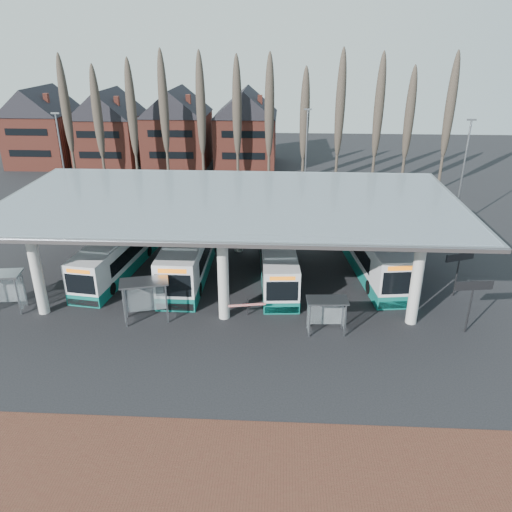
# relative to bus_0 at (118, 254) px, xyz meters

# --- Properties ---
(ground) EXTENTS (140.00, 140.00, 0.00)m
(ground) POSITION_rel_bus_0_xyz_m (8.90, -8.95, -1.48)
(ground) COLOR black
(ground) RESTS_ON ground
(brick_strip) EXTENTS (70.00, 10.00, 0.03)m
(brick_strip) POSITION_rel_bus_0_xyz_m (8.90, -20.95, -1.46)
(brick_strip) COLOR #502E20
(brick_strip) RESTS_ON ground
(station_canopy) EXTENTS (32.00, 16.00, 6.34)m
(station_canopy) POSITION_rel_bus_0_xyz_m (8.90, -0.95, 4.21)
(station_canopy) COLOR silver
(station_canopy) RESTS_ON ground
(poplar_row) EXTENTS (45.10, 1.10, 14.50)m
(poplar_row) POSITION_rel_bus_0_xyz_m (8.90, 24.05, 7.30)
(poplar_row) COLOR #473D33
(poplar_row) RESTS_ON ground
(townhouse_row) EXTENTS (36.80, 10.30, 12.25)m
(townhouse_row) POSITION_rel_bus_0_xyz_m (-6.85, 35.05, 4.46)
(townhouse_row) COLOR brown
(townhouse_row) RESTS_ON ground
(lamp_post_a) EXTENTS (0.80, 0.16, 10.17)m
(lamp_post_a) POSITION_rel_bus_0_xyz_m (-9.10, 13.05, 3.86)
(lamp_post_a) COLOR slate
(lamp_post_a) RESTS_ON ground
(lamp_post_b) EXTENTS (0.80, 0.16, 10.17)m
(lamp_post_b) POSITION_rel_bus_0_xyz_m (14.90, 17.05, 3.86)
(lamp_post_b) COLOR slate
(lamp_post_b) RESTS_ON ground
(lamp_post_c) EXTENTS (0.80, 0.16, 10.17)m
(lamp_post_c) POSITION_rel_bus_0_xyz_m (28.90, 11.05, 3.86)
(lamp_post_c) COLOR slate
(lamp_post_c) RESTS_ON ground
(bus_0) EXTENTS (3.89, 11.49, 3.13)m
(bus_0) POSITION_rel_bus_0_xyz_m (0.00, 0.00, 0.00)
(bus_0) COLOR silver
(bus_0) RESTS_ON ground
(bus_1) EXTENTS (2.80, 12.68, 3.52)m
(bus_1) POSITION_rel_bus_0_xyz_m (5.60, 0.45, 0.18)
(bus_1) COLOR silver
(bus_1) RESTS_ON ground
(bus_2) EXTENTS (3.17, 11.28, 3.10)m
(bus_2) POSITION_rel_bus_0_xyz_m (12.24, -0.28, -0.02)
(bus_2) COLOR silver
(bus_2) RESTS_ON ground
(bus_3) EXTENTS (4.35, 13.17, 3.59)m
(bus_3) POSITION_rel_bus_0_xyz_m (19.55, 1.61, 0.22)
(bus_3) COLOR silver
(bus_3) RESTS_ON ground
(shelter_0) EXTENTS (3.16, 1.89, 2.77)m
(shelter_0) POSITION_rel_bus_0_xyz_m (-5.86, -6.25, 0.54)
(shelter_0) COLOR gray
(shelter_0) RESTS_ON ground
(shelter_1) EXTENTS (3.28, 2.21, 2.79)m
(shelter_1) POSITION_rel_bus_0_xyz_m (3.94, -6.89, 0.55)
(shelter_1) COLOR gray
(shelter_1) RESTS_ON ground
(shelter_2) EXTENTS (2.56, 1.38, 2.31)m
(shelter_2) POSITION_rel_bus_0_xyz_m (15.35, -7.81, 0.21)
(shelter_2) COLOR gray
(shelter_2) RESTS_ON ground
(info_sign_0) EXTENTS (2.36, 0.46, 3.53)m
(info_sign_0) POSITION_rel_bus_0_xyz_m (24.02, -7.40, 1.48)
(info_sign_0) COLOR black
(info_sign_0) RESTS_ON ground
(info_sign_1) EXTENTS (2.09, 0.90, 3.27)m
(info_sign_1) POSITION_rel_bus_0_xyz_m (24.74, -2.64, 1.27)
(info_sign_1) COLOR black
(info_sign_1) RESTS_ON ground
(barrier) EXTENTS (2.42, 0.87, 1.22)m
(barrier) POSITION_rel_bus_0_xyz_m (10.41, -6.49, -0.53)
(barrier) COLOR black
(barrier) RESTS_ON ground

